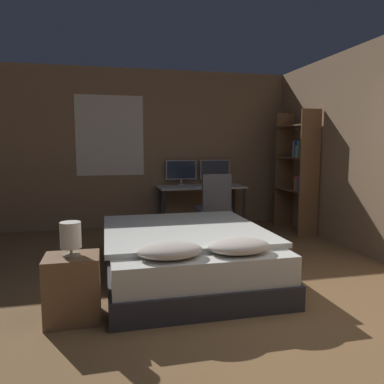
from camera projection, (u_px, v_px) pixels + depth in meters
The scene contains 12 objects.
ground_plane at pixel (307, 340), 2.72m from camera, with size 20.00×20.00×0.00m, color brown.
wall_back at pixel (184, 149), 6.64m from camera, with size 12.00×0.08×2.70m.
bed at pixel (186, 254), 3.95m from camera, with size 1.67×2.07×0.61m.
nightstand at pixel (73, 288), 3.00m from camera, with size 0.43×0.36×0.53m.
bedside_lamp at pixel (71, 236), 2.95m from camera, with size 0.16×0.16×0.27m.
desk at pixel (201, 191), 6.40m from camera, with size 1.47×0.62×0.73m.
monitor_left at pixel (181, 171), 6.50m from camera, with size 0.54×0.16×0.44m.
monitor_right at pixel (215, 170), 6.63m from camera, with size 0.54×0.16×0.44m.
keyboard at pixel (204, 187), 6.19m from camera, with size 0.37×0.13×0.02m.
computer_mouse at pixel (220, 186), 6.25m from camera, with size 0.07×0.05×0.04m.
office_chair at pixel (214, 212), 5.76m from camera, with size 0.52×0.52×0.99m.
bookshelf at pixel (299, 166), 6.01m from camera, with size 0.33×0.86×1.96m.
Camera 1 is at (-1.40, -2.31, 1.40)m, focal length 35.00 mm.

